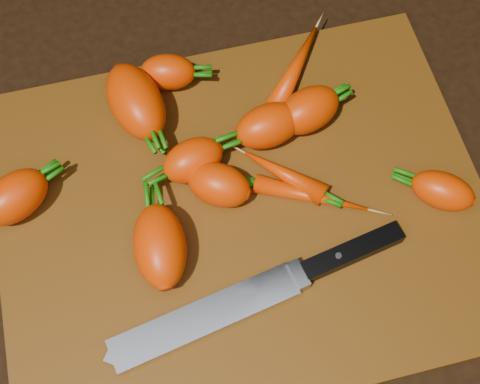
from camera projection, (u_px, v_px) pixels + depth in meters
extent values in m
cube|color=black|center=(242.00, 215.00, 0.70)|extent=(2.00, 2.00, 0.01)
cube|color=brown|center=(242.00, 210.00, 0.69)|extent=(0.50, 0.40, 0.01)
ellipsoid|color=#F03800|center=(15.00, 197.00, 0.67)|extent=(0.09, 0.08, 0.05)
ellipsoid|color=#F03800|center=(219.00, 185.00, 0.67)|extent=(0.08, 0.07, 0.04)
ellipsoid|color=#F03800|center=(136.00, 102.00, 0.71)|extent=(0.08, 0.11, 0.06)
ellipsoid|color=#F03800|center=(160.00, 246.00, 0.64)|extent=(0.06, 0.09, 0.05)
ellipsoid|color=#F03800|center=(269.00, 126.00, 0.70)|extent=(0.08, 0.06, 0.05)
ellipsoid|color=#F03800|center=(168.00, 72.00, 0.73)|extent=(0.07, 0.05, 0.04)
ellipsoid|color=#F03800|center=(443.00, 191.00, 0.67)|extent=(0.07, 0.07, 0.04)
ellipsoid|color=#F03800|center=(296.00, 66.00, 0.75)|extent=(0.09, 0.11, 0.02)
ellipsoid|color=#F03800|center=(311.00, 196.00, 0.68)|extent=(0.11, 0.07, 0.02)
ellipsoid|color=#F03800|center=(284.00, 174.00, 0.69)|extent=(0.08, 0.08, 0.02)
ellipsoid|color=#F03800|center=(308.00, 110.00, 0.71)|extent=(0.08, 0.07, 0.05)
ellipsoid|color=#F03800|center=(193.00, 160.00, 0.68)|extent=(0.07, 0.06, 0.04)
cube|color=gray|center=(111.00, 358.00, 0.61)|extent=(0.19, 0.07, 0.00)
cube|color=gray|center=(210.00, 314.00, 0.63)|extent=(0.02, 0.03, 0.01)
cube|color=black|center=(266.00, 290.00, 0.64)|extent=(0.11, 0.04, 0.02)
cylinder|color=#B2B2B7|center=(251.00, 294.00, 0.63)|extent=(0.01, 0.01, 0.00)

